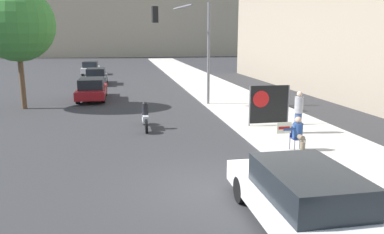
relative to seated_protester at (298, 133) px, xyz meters
The scene contains 12 objects.
ground_plane 4.25m from the seated_protester, 145.43° to the right, with size 160.00×160.00×0.00m, color #303033.
sidewalk_curb 12.70m from the seated_protester, 85.01° to the left, with size 4.34×90.00×0.16m, color beige.
seated_protester is the anchor object (origin of this frame).
jogger_on_sidewalk 2.57m from the seated_protester, 63.85° to the left, with size 0.34×0.34×1.70m.
protest_banner 3.86m from the seated_protester, 82.77° to the left, with size 1.83×0.06×1.75m.
traffic_light_pole 10.15m from the seated_protester, 102.32° to the left, with size 3.28×3.05×5.67m.
parked_car_curbside 5.19m from the seated_protester, 114.67° to the right, with size 1.87×4.75×1.39m.
car_on_road_nearest 15.31m from the seated_protester, 120.21° to the left, with size 1.72×4.71×1.38m.
car_on_road_midblock 22.92m from the seated_protester, 110.32° to the left, with size 1.72×4.15×1.37m.
car_on_road_distant 31.76m from the seated_protester, 106.69° to the left, with size 1.72×4.20×1.40m.
motorcycle_on_road 6.77m from the seated_protester, 135.50° to the left, with size 0.28×2.17×1.21m.
street_tree_near_curb 15.99m from the seated_protester, 136.29° to the left, with size 4.04×4.04×6.67m.
Camera 1 is at (-2.26, -8.93, 3.93)m, focal length 35.00 mm.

